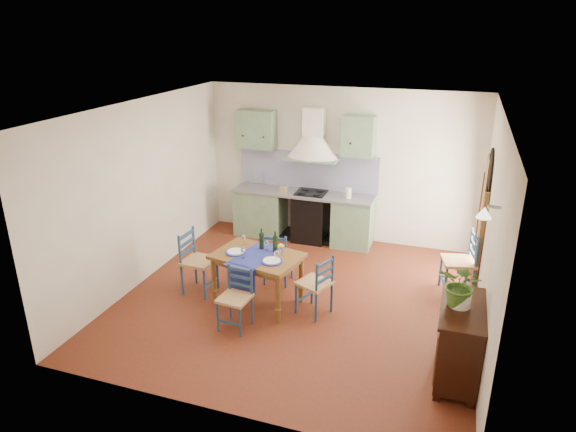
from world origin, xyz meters
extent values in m
plane|color=#4F2211|center=(0.00, 0.00, 0.00)|extent=(5.00, 5.00, 0.00)
cube|color=silver|center=(0.00, 2.50, 1.40)|extent=(5.00, 0.04, 2.80)
cube|color=gray|center=(-1.45, 2.19, 0.44)|extent=(0.90, 0.60, 0.88)
cube|color=gray|center=(0.35, 2.19, 0.44)|extent=(0.70, 0.60, 0.88)
cube|color=black|center=(-0.45, 2.19, 0.44)|extent=(0.60, 0.58, 0.88)
cube|color=gray|center=(-0.60, 2.19, 0.90)|extent=(2.60, 0.64, 0.04)
cube|color=silver|center=(-1.45, 2.19, 0.90)|extent=(0.45, 0.40, 0.03)
cylinder|color=silver|center=(-1.45, 2.37, 1.05)|extent=(0.02, 0.02, 0.26)
cube|color=black|center=(-0.45, 2.19, 0.93)|extent=(0.55, 0.48, 0.02)
cube|color=black|center=(-0.60, 2.24, 0.04)|extent=(2.60, 0.50, 0.08)
cube|color=#090C57|center=(-0.60, 2.46, 1.26)|extent=(2.65, 0.05, 0.68)
cube|color=gray|center=(-1.55, 2.32, 2.00)|extent=(0.70, 0.34, 0.70)
cube|color=gray|center=(0.35, 2.32, 2.00)|extent=(0.55, 0.34, 0.70)
cone|color=silver|center=(-0.45, 2.25, 1.75)|extent=(0.96, 0.96, 0.40)
cube|color=silver|center=(-0.45, 2.34, 2.20)|extent=(0.36, 0.30, 0.50)
cube|color=silver|center=(2.50, 0.00, 1.40)|extent=(0.04, 5.00, 2.80)
cube|color=black|center=(2.48, 1.40, 0.82)|extent=(0.03, 1.00, 1.65)
cylinder|color=black|center=(2.48, 1.40, 1.65)|extent=(0.03, 1.00, 1.00)
cube|color=brown|center=(2.46, 0.86, 0.82)|extent=(0.06, 0.06, 1.65)
cube|color=brown|center=(2.46, 1.94, 0.82)|extent=(0.06, 0.06, 1.65)
cube|color=brown|center=(2.47, 1.62, 0.98)|extent=(0.04, 0.55, 1.96)
cylinder|color=silver|center=(2.44, -0.94, 2.05)|extent=(0.15, 0.04, 0.04)
cone|color=#FFEDC6|center=(2.34, -0.94, 1.98)|extent=(0.16, 0.16, 0.12)
cube|color=silver|center=(-2.50, 0.00, 1.40)|extent=(0.04, 5.00, 2.80)
cube|color=white|center=(0.00, 0.00, 2.80)|extent=(5.00, 5.00, 0.01)
cube|color=brown|center=(-0.52, -0.28, 0.74)|extent=(1.33, 1.01, 0.05)
cube|color=brown|center=(-0.52, -0.28, 0.67)|extent=(1.19, 0.87, 0.08)
cylinder|color=brown|center=(-1.11, -0.50, 0.36)|extent=(0.07, 0.07, 0.71)
cylinder|color=brown|center=(-0.98, 0.15, 0.36)|extent=(0.07, 0.07, 0.71)
cylinder|color=brown|center=(-0.06, -0.70, 0.36)|extent=(0.07, 0.07, 0.71)
cylinder|color=brown|center=(0.06, -0.05, 0.36)|extent=(0.07, 0.07, 0.71)
cube|color=navy|center=(-0.53, -0.33, 0.77)|extent=(0.61, 0.97, 0.01)
cube|color=navy|center=(-0.60, -0.68, 0.58)|extent=(0.45, 0.10, 0.38)
cylinder|color=navy|center=(-0.84, -0.32, 0.78)|extent=(0.30, 0.30, 0.01)
cylinder|color=white|center=(-0.84, -0.32, 0.79)|extent=(0.24, 0.24, 0.01)
cylinder|color=navy|center=(-0.24, -0.43, 0.78)|extent=(0.30, 0.30, 0.01)
cylinder|color=white|center=(-0.24, -0.43, 0.79)|extent=(0.24, 0.24, 0.01)
cylinder|color=black|center=(-0.53, -0.07, 0.92)|extent=(0.07, 0.07, 0.32)
cylinder|color=black|center=(-0.31, -0.11, 0.92)|extent=(0.07, 0.07, 0.32)
cylinder|color=white|center=(-0.20, -0.18, 0.82)|extent=(0.05, 0.05, 0.10)
sphere|color=yellow|center=(-0.20, -0.18, 0.91)|extent=(0.10, 0.10, 0.10)
cylinder|color=navy|center=(-0.75, -1.14, 0.22)|extent=(0.03, 0.03, 0.43)
cylinder|color=navy|center=(-0.72, -0.81, 0.42)|extent=(0.03, 0.03, 0.84)
cylinder|color=navy|center=(-0.41, -1.17, 0.22)|extent=(0.03, 0.03, 0.43)
cylinder|color=navy|center=(-0.38, -0.83, 0.42)|extent=(0.03, 0.03, 0.84)
cube|color=tan|center=(-0.56, -0.99, 0.44)|extent=(0.43, 0.43, 0.04)
cube|color=navy|center=(-0.55, -0.82, 0.56)|extent=(0.36, 0.05, 0.04)
cube|color=navy|center=(-0.55, -0.82, 0.67)|extent=(0.36, 0.05, 0.04)
cube|color=navy|center=(-0.55, -0.82, 0.79)|extent=(0.36, 0.05, 0.04)
cube|color=navy|center=(-0.58, -1.16, 0.17)|extent=(0.34, 0.06, 0.02)
cylinder|color=navy|center=(-0.29, 0.60, 0.22)|extent=(0.03, 0.03, 0.44)
cylinder|color=navy|center=(-0.28, 0.26, 0.43)|extent=(0.03, 0.03, 0.86)
cylinder|color=navy|center=(-0.64, 0.59, 0.22)|extent=(0.03, 0.03, 0.44)
cylinder|color=navy|center=(-0.62, 0.25, 0.43)|extent=(0.03, 0.03, 0.86)
cube|color=tan|center=(-0.46, 0.42, 0.45)|extent=(0.42, 0.42, 0.04)
cube|color=navy|center=(-0.45, 0.25, 0.57)|extent=(0.36, 0.04, 0.04)
cube|color=navy|center=(-0.45, 0.25, 0.69)|extent=(0.36, 0.04, 0.04)
cube|color=navy|center=(-0.45, 0.25, 0.80)|extent=(0.36, 0.04, 0.04)
cube|color=navy|center=(-0.46, 0.60, 0.17)|extent=(0.35, 0.04, 0.02)
cylinder|color=navy|center=(-1.29, -0.45, 0.25)|extent=(0.04, 0.04, 0.49)
cylinder|color=navy|center=(-1.68, -0.43, 0.48)|extent=(0.04, 0.04, 0.96)
cylinder|color=navy|center=(-1.27, -0.07, 0.25)|extent=(0.04, 0.04, 0.49)
cylinder|color=navy|center=(-1.65, -0.05, 0.48)|extent=(0.04, 0.04, 0.96)
cube|color=tan|center=(-1.47, -0.25, 0.51)|extent=(0.47, 0.47, 0.04)
cube|color=navy|center=(-1.66, -0.24, 0.64)|extent=(0.05, 0.41, 0.05)
cube|color=navy|center=(-1.66, -0.24, 0.77)|extent=(0.05, 0.41, 0.05)
cube|color=navy|center=(-1.66, -0.24, 0.90)|extent=(0.05, 0.41, 0.05)
cube|color=navy|center=(-1.28, -0.26, 0.19)|extent=(0.05, 0.39, 0.03)
cylinder|color=navy|center=(0.23, -0.06, 0.23)|extent=(0.04, 0.04, 0.45)
cylinder|color=navy|center=(0.56, -0.19, 0.44)|extent=(0.04, 0.04, 0.88)
cylinder|color=navy|center=(0.10, -0.38, 0.23)|extent=(0.04, 0.04, 0.45)
cylinder|color=navy|center=(0.42, -0.52, 0.44)|extent=(0.04, 0.04, 0.88)
cube|color=tan|center=(0.33, -0.29, 0.47)|extent=(0.54, 0.54, 0.04)
cube|color=navy|center=(0.49, -0.35, 0.59)|extent=(0.17, 0.35, 0.04)
cube|color=navy|center=(0.49, -0.35, 0.71)|extent=(0.17, 0.35, 0.04)
cube|color=navy|center=(0.49, -0.35, 0.82)|extent=(0.17, 0.35, 0.04)
cube|color=navy|center=(0.16, -0.22, 0.18)|extent=(0.16, 0.34, 0.02)
cylinder|color=navy|center=(1.96, 1.10, 0.25)|extent=(0.04, 0.04, 0.50)
cylinder|color=navy|center=(2.34, 1.19, 0.49)|extent=(0.04, 0.04, 0.98)
cylinder|color=navy|center=(2.06, 0.72, 0.25)|extent=(0.04, 0.04, 0.50)
cylinder|color=navy|center=(2.44, 0.81, 0.49)|extent=(0.04, 0.04, 0.98)
cube|color=tan|center=(2.20, 0.96, 0.52)|extent=(0.55, 0.55, 0.04)
cube|color=navy|center=(2.39, 1.00, 0.65)|extent=(0.12, 0.41, 0.05)
cube|color=navy|center=(2.39, 1.00, 0.78)|extent=(0.12, 0.41, 0.05)
cube|color=navy|center=(2.39, 1.00, 0.91)|extent=(0.12, 0.41, 0.05)
cube|color=navy|center=(2.01, 0.91, 0.20)|extent=(0.12, 0.39, 0.03)
cube|color=black|center=(2.27, -1.14, 0.49)|extent=(0.45, 1.00, 0.82)
cube|color=black|center=(2.27, -1.14, 0.92)|extent=(0.50, 1.05, 0.04)
cube|color=brown|center=(2.04, -1.37, 0.45)|extent=(0.02, 0.38, 0.63)
cube|color=brown|center=(2.04, -0.91, 0.45)|extent=(0.02, 0.38, 0.63)
cube|color=black|center=(2.09, -1.58, 0.04)|extent=(0.08, 0.08, 0.08)
cube|color=black|center=(2.09, -0.70, 0.04)|extent=(0.08, 0.08, 0.08)
cube|color=black|center=(2.44, -1.58, 0.04)|extent=(0.08, 0.08, 0.08)
cube|color=black|center=(2.44, -0.70, 0.04)|extent=(0.08, 0.08, 0.08)
imported|color=#3E6724|center=(2.21, -1.12, 1.19)|extent=(0.57, 0.53, 0.51)
camera|label=1|loc=(2.00, -6.37, 3.86)|focal=32.00mm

